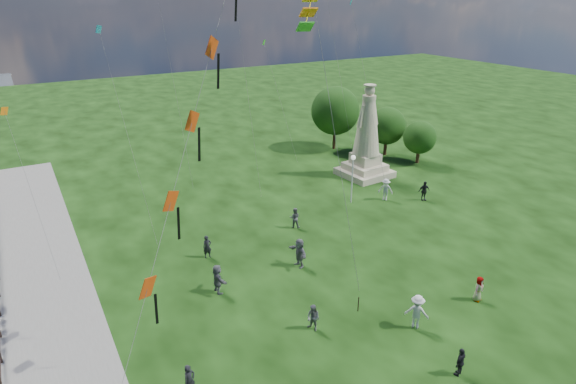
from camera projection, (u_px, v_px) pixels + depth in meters
waterfront at (27, 345)px, 23.62m from camera, size 200.00×200.00×1.51m
statue at (366, 143)px, 44.10m from camera, size 4.50×4.50×8.51m
lamppost at (353, 169)px, 38.37m from camera, size 0.38×0.38×4.08m
tree_row at (360, 118)px, 50.64m from camera, size 8.80×12.44×6.83m
person_0 at (190, 380)px, 20.34m from camera, size 0.66×0.55×1.54m
person_1 at (313, 318)px, 24.31m from camera, size 0.66×0.82×1.47m
person_2 at (417, 312)px, 24.45m from camera, size 1.25×1.33×1.87m
person_3 at (460, 362)px, 21.43m from camera, size 0.94×0.66×1.44m
person_4 at (479, 289)px, 26.68m from camera, size 0.81×0.61×1.48m
person_5 at (218, 279)px, 27.34m from camera, size 0.72×1.65×1.77m
person_6 at (207, 247)px, 31.03m from camera, size 0.58×0.39×1.55m
person_7 at (295, 218)px, 35.04m from camera, size 0.88×0.80×1.54m
person_8 at (386, 189)px, 39.69m from camera, size 1.27×1.28×1.84m
person_9 at (424, 191)px, 39.63m from camera, size 1.08×0.73×1.68m
person_11 at (299, 253)px, 29.98m from camera, size 0.84×1.79×1.90m
red_kite_train at (201, 95)px, 19.23m from camera, size 10.90×9.35×19.58m
small_kites at (224, 15)px, 37.61m from camera, size 28.51×16.65×30.11m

